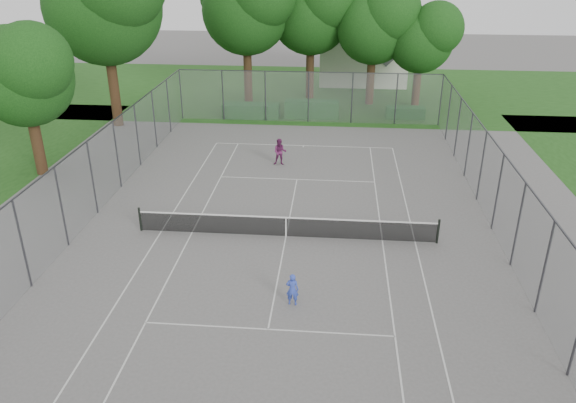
# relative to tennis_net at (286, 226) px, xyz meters

# --- Properties ---
(ground) EXTENTS (120.00, 120.00, 0.00)m
(ground) POSITION_rel_tennis_net_xyz_m (0.00, 0.00, -0.51)
(ground) COLOR #5E5C59
(ground) RESTS_ON ground
(grass_far) EXTENTS (60.00, 20.00, 0.00)m
(grass_far) POSITION_rel_tennis_net_xyz_m (0.00, 26.00, -0.51)
(grass_far) COLOR #1D4B15
(grass_far) RESTS_ON ground
(court_markings) EXTENTS (11.03, 23.83, 0.01)m
(court_markings) POSITION_rel_tennis_net_xyz_m (0.00, 0.00, -0.50)
(court_markings) COLOR silver
(court_markings) RESTS_ON ground
(tennis_net) EXTENTS (12.87, 0.10, 1.10)m
(tennis_net) POSITION_rel_tennis_net_xyz_m (0.00, 0.00, 0.00)
(tennis_net) COLOR black
(tennis_net) RESTS_ON ground
(perimeter_fence) EXTENTS (18.08, 34.08, 3.52)m
(perimeter_fence) POSITION_rel_tennis_net_xyz_m (0.00, 0.00, 1.30)
(perimeter_fence) COLOR #38383D
(perimeter_fence) RESTS_ON ground
(tree_far_left) EXTENTS (7.51, 6.86, 10.79)m
(tree_far_left) POSITION_rel_tennis_net_xyz_m (-4.91, 22.06, 6.91)
(tree_far_left) COLOR #362113
(tree_far_left) RESTS_ON ground
(tree_far_midleft) EXTENTS (7.12, 6.50, 10.23)m
(tree_far_midleft) POSITION_rel_tennis_net_xyz_m (-0.17, 23.66, 6.52)
(tree_far_midleft) COLOR #362113
(tree_far_midleft) RESTS_ON ground
(tree_far_midright) EXTENTS (6.34, 5.79, 9.12)m
(tree_far_midright) POSITION_rel_tennis_net_xyz_m (4.56, 22.22, 5.75)
(tree_far_midright) COLOR #362113
(tree_far_midright) RESTS_ON ground
(tree_far_right) EXTENTS (5.45, 4.98, 7.83)m
(tree_far_right) POSITION_rel_tennis_net_xyz_m (7.99, 21.53, 4.86)
(tree_far_right) COLOR #362113
(tree_far_right) RESTS_ON ground
(tree_side_front) EXTENTS (5.67, 5.18, 8.15)m
(tree_side_front) POSITION_rel_tennis_net_xyz_m (-13.88, 6.02, 5.08)
(tree_side_front) COLOR #362113
(tree_side_front) RESTS_ON ground
(hedge_left) EXTENTS (4.02, 1.21, 1.01)m
(hedge_left) POSITION_rel_tennis_net_xyz_m (-4.16, 17.72, -0.01)
(hedge_left) COLOR #194F1D
(hedge_left) RESTS_ON ground
(hedge_mid) EXTENTS (3.85, 1.10, 1.21)m
(hedge_mid) POSITION_rel_tennis_net_xyz_m (0.20, 18.14, 0.09)
(hedge_mid) COLOR #194F1D
(hedge_mid) RESTS_ON ground
(hedge_right) EXTENTS (2.72, 1.00, 0.82)m
(hedge_right) POSITION_rel_tennis_net_xyz_m (6.88, 18.52, -0.10)
(hedge_right) COLOR #194F1D
(hedge_right) RESTS_ON ground
(house) EXTENTS (7.50, 5.81, 9.33)m
(house) POSITION_rel_tennis_net_xyz_m (4.14, 29.99, 3.24)
(house) COLOR silver
(house) RESTS_ON ground
(girl_player) EXTENTS (0.46, 0.31, 1.22)m
(girl_player) POSITION_rel_tennis_net_xyz_m (0.68, -4.91, 0.10)
(girl_player) COLOR blue
(girl_player) RESTS_ON ground
(woman_player) EXTENTS (0.74, 0.58, 1.52)m
(woman_player) POSITION_rel_tennis_net_xyz_m (-1.12, 8.52, 0.25)
(woman_player) COLOR #672252
(woman_player) RESTS_ON ground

